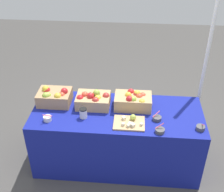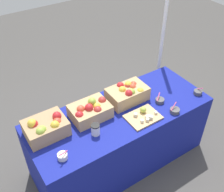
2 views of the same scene
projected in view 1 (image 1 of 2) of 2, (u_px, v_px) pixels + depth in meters
ground_plane at (117, 160)px, 3.67m from camera, size 10.00×10.00×0.00m
table at (117, 137)px, 3.46m from camera, size 1.90×0.76×0.74m
apple_crate_left at (54, 97)px, 3.36m from camera, size 0.37×0.28×0.20m
apple_crate_middle at (93, 100)px, 3.32m from camera, size 0.38×0.28×0.20m
apple_crate_right at (133, 100)px, 3.29m from camera, size 0.41×0.26×0.19m
cutting_board_front at (130, 122)px, 3.08m from camera, size 0.33×0.25×0.08m
sample_bowl_near at (160, 131)px, 2.96m from camera, size 0.10×0.10×0.10m
sample_bowl_mid at (201, 128)px, 3.00m from camera, size 0.09×0.09×0.09m
sample_bowl_far at (47, 118)px, 3.12m from camera, size 0.10×0.09×0.10m
sample_bowl_extra at (157, 118)px, 3.13m from camera, size 0.10×0.09×0.09m
coffee_cup at (83, 113)px, 3.15m from camera, size 0.08×0.08×0.11m
tent_pole at (205, 66)px, 3.45m from camera, size 0.04×0.04×2.16m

